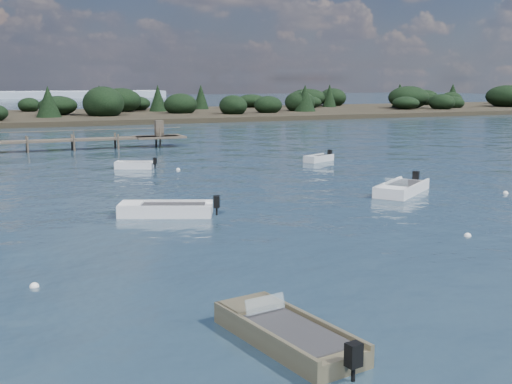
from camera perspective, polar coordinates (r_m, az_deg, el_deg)
name	(u,v)px	position (r m, az deg, el deg)	size (l,w,h in m)	color
ground	(101,138)	(78.19, -13.59, 4.68)	(400.00, 400.00, 0.00)	#162735
dinghy_mid_grey	(166,212)	(33.31, -8.03, -1.76)	(5.17, 3.44, 1.30)	white
tender_far_white	(134,167)	(51.05, -10.77, 2.24)	(3.24, 2.22, 1.11)	white
tender_far_grey_b	(319,160)	(54.73, 5.59, 2.88)	(3.22, 2.31, 1.11)	silver
dinghy_near_olive	(287,337)	(17.48, 2.76, -12.75)	(2.60, 5.23, 1.25)	brown
dinghy_mid_white_b	(402,190)	(40.28, 12.82, 0.14)	(5.22, 4.56, 1.36)	white
buoy_b	(468,236)	(30.18, 18.29, -3.76)	(0.32, 0.32, 0.32)	white
buoy_c	(34,287)	(23.11, -19.10, -7.98)	(0.32, 0.32, 0.32)	white
buoy_d	(506,193)	(42.15, 21.30, -0.12)	(0.32, 0.32, 0.32)	white
buoy_e	(178,170)	(49.76, -6.93, 1.96)	(0.32, 0.32, 0.32)	white
far_headland	(200,105)	(122.81, -5.01, 7.69)	(190.00, 40.00, 5.80)	black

